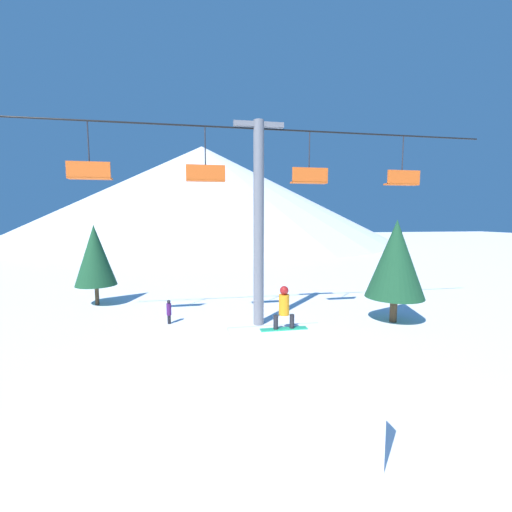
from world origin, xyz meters
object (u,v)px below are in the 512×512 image
(snowboarder, at_px, (284,308))
(pine_tree_near, at_px, (396,259))
(snow_ramp, at_px, (292,388))
(distant_skier, at_px, (169,311))

(snowboarder, relative_size, pine_tree_near, 0.27)
(snow_ramp, distance_m, distant_skier, 10.02)
(snowboarder, height_order, pine_tree_near, pine_tree_near)
(snow_ramp, height_order, pine_tree_near, pine_tree_near)
(snow_ramp, distance_m, pine_tree_near, 10.97)
(snow_ramp, xyz_separation_m, pine_tree_near, (7.64, 7.56, 2.23))
(snow_ramp, xyz_separation_m, snowboarder, (0.19, 1.49, 1.68))
(snow_ramp, bearing_deg, distant_skier, 111.41)
(snowboarder, height_order, distant_skier, snowboarder)
(snowboarder, bearing_deg, snow_ramp, -97.25)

